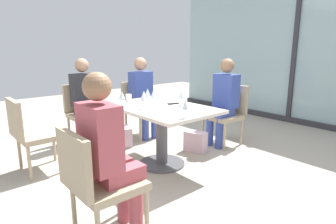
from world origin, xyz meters
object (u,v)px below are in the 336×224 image
(dining_table_main, at_px, (162,122))
(cell_phone_on_table, at_px, (173,104))
(handbag_2, at_px, (125,136))
(chair_front_right, at_px, (96,179))
(wine_glass_0, at_px, (122,95))
(coffee_cup, at_px, (129,98))
(chair_front_left, at_px, (31,131))
(wine_glass_4, at_px, (143,97))
(chair_far_left, at_px, (139,105))
(person_front_right, at_px, (108,149))
(person_near_window, at_px, (223,98))
(person_side_end, at_px, (86,97))
(person_far_left, at_px, (143,94))
(handbag_0, at_px, (196,142))
(chair_near_window, at_px, (227,111))
(wine_glass_3, at_px, (181,95))
(wine_glass_2, at_px, (185,105))
(wine_glass_5, at_px, (148,93))
(chair_side_end, at_px, (83,110))
(wine_glass_1, at_px, (144,95))
(wine_glass_6, at_px, (153,96))

(dining_table_main, height_order, cell_phone_on_table, cell_phone_on_table)
(handbag_2, bearing_deg, chair_front_right, -16.78)
(wine_glass_0, relative_size, coffee_cup, 2.06)
(chair_front_left, distance_m, wine_glass_4, 1.31)
(chair_far_left, bearing_deg, wine_glass_4, -32.90)
(person_front_right, bearing_deg, person_near_window, 108.92)
(chair_front_right, relative_size, person_side_end, 0.69)
(person_far_left, bearing_deg, handbag_0, 8.16)
(chair_front_right, bearing_deg, person_front_right, 90.00)
(chair_near_window, height_order, wine_glass_4, wine_glass_4)
(wine_glass_4, distance_m, coffee_cup, 0.51)
(wine_glass_4, bearing_deg, wine_glass_3, 65.23)
(wine_glass_0, xyz_separation_m, wine_glass_2, (0.89, 0.17, 0.00))
(chair_near_window, xyz_separation_m, wine_glass_5, (-0.29, -1.25, 0.37))
(chair_side_end, bearing_deg, handbag_2, 33.22)
(wine_glass_1, bearing_deg, coffee_cup, 176.61)
(person_far_left, xyz_separation_m, wine_glass_0, (0.75, -0.84, 0.16))
(person_near_window, distance_m, wine_glass_2, 1.45)
(chair_far_left, relative_size, handbag_2, 2.90)
(chair_near_window, bearing_deg, person_near_window, -90.00)
(chair_side_end, relative_size, cell_phone_on_table, 6.04)
(wine_glass_2, distance_m, handbag_2, 1.66)
(wine_glass_6, height_order, coffee_cup, wine_glass_6)
(chair_near_window, distance_m, chair_front_right, 2.63)
(chair_side_end, xyz_separation_m, person_near_window, (1.46, 1.48, 0.20))
(chair_near_window, relative_size, person_far_left, 0.69)
(person_front_right, distance_m, wine_glass_4, 1.26)
(wine_glass_0, xyz_separation_m, handbag_2, (-0.58, 0.38, -0.72))
(wine_glass_1, relative_size, wine_glass_6, 1.00)
(person_side_end, height_order, wine_glass_1, person_side_end)
(person_side_end, height_order, handbag_0, person_side_end)
(wine_glass_1, distance_m, cell_phone_on_table, 0.39)
(person_side_end, relative_size, wine_glass_5, 6.81)
(chair_side_end, relative_size, wine_glass_1, 4.70)
(person_near_window, xyz_separation_m, coffee_cup, (-0.55, -1.25, 0.08))
(chair_far_left, relative_size, person_far_left, 0.69)
(wine_glass_4, relative_size, handbag_0, 0.62)
(chair_front_right, height_order, wine_glass_4, wine_glass_4)
(person_side_end, distance_m, wine_glass_6, 1.31)
(person_front_right, height_order, handbag_0, person_front_right)
(wine_glass_0, bearing_deg, handbag_0, 74.83)
(chair_near_window, bearing_deg, chair_front_right, -72.62)
(chair_side_end, xyz_separation_m, wine_glass_1, (1.28, 0.21, 0.37))
(chair_side_end, xyz_separation_m, coffee_cup, (0.91, 0.23, 0.28))
(chair_front_left, xyz_separation_m, wine_glass_4, (0.73, 1.03, 0.37))
(wine_glass_6, bearing_deg, coffee_cup, -176.05)
(person_far_left, relative_size, handbag_0, 4.20)
(person_near_window, relative_size, wine_glass_6, 6.81)
(person_side_end, bearing_deg, wine_glass_5, 17.89)
(person_side_end, distance_m, wine_glass_4, 1.30)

